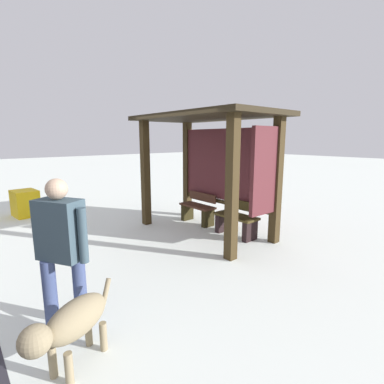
% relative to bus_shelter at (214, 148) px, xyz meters
% --- Properties ---
extents(ground_plane, '(60.00, 60.00, 0.00)m').
position_rel_bus_shelter_xyz_m(ground_plane, '(-0.10, -0.19, -1.85)').
color(ground_plane, white).
extents(bus_shelter, '(3.23, 1.79, 2.54)m').
position_rel_bus_shelter_xyz_m(bus_shelter, '(0.00, 0.00, 0.00)').
color(bus_shelter, '#362915').
rests_on(bus_shelter, ground).
extents(bench_left_inside, '(0.96, 0.37, 0.73)m').
position_rel_bus_shelter_xyz_m(bench_left_inside, '(-0.71, 0.17, -1.52)').
color(bench_left_inside, '#4B2B1F').
rests_on(bench_left_inside, ground).
extents(bench_center_inside, '(0.96, 0.42, 0.73)m').
position_rel_bus_shelter_xyz_m(bench_center_inside, '(0.52, 0.17, -1.53)').
color(bench_center_inside, '#413618').
rests_on(bench_center_inside, ground).
extents(person_walking, '(0.62, 0.48, 1.65)m').
position_rel_bus_shelter_xyz_m(person_walking, '(1.34, -3.55, -0.88)').
color(person_walking, '#364954').
rests_on(person_walking, ground).
extents(dog, '(0.60, 0.94, 0.65)m').
position_rel_bus_shelter_xyz_m(dog, '(1.98, -3.69, -1.40)').
color(dog, '#897A5B').
rests_on(dog, ground).
extents(grit_bin, '(0.75, 0.62, 0.69)m').
position_rel_bus_shelter_xyz_m(grit_bin, '(-4.18, -2.90, -1.51)').
color(grit_bin, yellow).
rests_on(grit_bin, ground).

